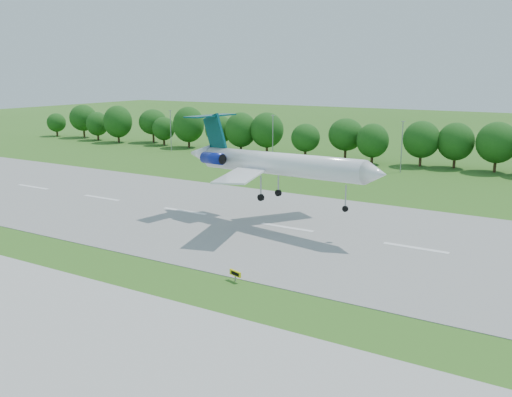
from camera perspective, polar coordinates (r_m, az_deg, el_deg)
name	(u,v)px	position (r m, az deg, el deg)	size (l,w,h in m)	color
ground	(345,314)	(59.04, 8.85, -11.32)	(600.00, 600.00, 0.00)	#2C5B18
runway	(416,248)	(81.33, 15.67, -4.81)	(400.00, 45.00, 0.08)	gray
tree_line	(499,148)	(144.60, 23.16, 4.70)	(288.40, 8.40, 10.40)	#382314
light_poles	(480,151)	(135.16, 21.48, 4.41)	(175.90, 0.25, 12.19)	gray
airliner	(270,162)	(88.02, 1.45, 3.67)	(37.47, 27.04, 12.74)	white
taxi_sign_left	(235,274)	(66.35, -2.09, -7.51)	(1.82, 0.74, 1.29)	gray
service_vehicle_a	(300,159)	(152.65, 4.46, 3.92)	(1.14, 3.26, 1.07)	silver
service_vehicle_b	(366,171)	(136.09, 10.96, 2.69)	(1.51, 3.76, 1.28)	silver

